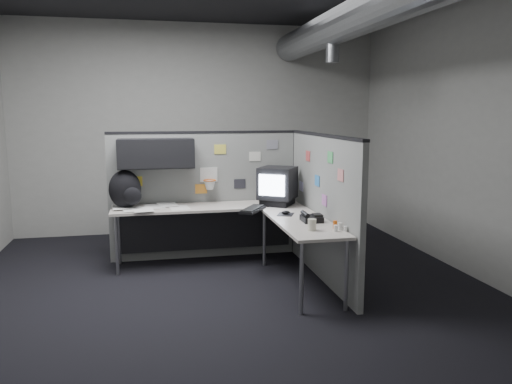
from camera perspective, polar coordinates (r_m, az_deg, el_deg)
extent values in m
cube|color=black|center=(5.40, -3.13, -11.16)|extent=(5.60, 5.60, 0.01)
cube|color=#9E9E99|center=(7.85, -6.43, 7.14)|extent=(5.60, 0.01, 3.20)
cube|color=#9E9E99|center=(2.35, 7.19, 2.51)|extent=(5.60, 0.01, 3.20)
cube|color=#9E9E99|center=(6.16, 23.63, 5.89)|extent=(0.01, 5.60, 3.20)
cylinder|color=slate|center=(5.54, 11.90, 19.16)|extent=(0.40, 5.49, 0.40)
cylinder|color=slate|center=(6.24, 8.75, 15.78)|extent=(0.16, 0.16, 0.30)
cube|color=gray|center=(6.43, -5.73, -0.45)|extent=(2.43, 0.06, 1.60)
cube|color=black|center=(6.35, -5.85, 6.82)|extent=(2.43, 0.07, 0.03)
cube|color=black|center=(6.66, 4.45, -0.10)|extent=(0.07, 0.07, 1.60)
cube|color=black|center=(6.13, -11.35, 4.36)|extent=(0.90, 0.35, 0.35)
cube|color=black|center=(5.95, -11.33, 4.22)|extent=(0.90, 0.02, 0.33)
cube|color=silver|center=(6.36, -5.42, 1.99)|extent=(0.22, 0.02, 0.18)
torus|color=#D85914|center=(6.28, -5.32, 1.34)|extent=(0.16, 0.16, 0.01)
cone|color=white|center=(6.28, -5.31, 0.80)|extent=(0.14, 0.14, 0.11)
cube|color=gold|center=(6.33, -13.53, 1.20)|extent=(0.15, 0.01, 0.12)
cube|color=#E5D84C|center=(6.35, -4.12, 4.90)|extent=(0.15, 0.01, 0.12)
cube|color=#26262D|center=(6.44, -1.87, 0.94)|extent=(0.15, 0.01, 0.12)
cube|color=silver|center=(6.43, -0.13, 4.08)|extent=(0.15, 0.01, 0.12)
cube|color=gray|center=(6.47, 1.87, 5.44)|extent=(0.15, 0.01, 0.12)
cube|color=orange|center=(6.38, -6.29, 0.36)|extent=(0.15, 0.01, 0.12)
cube|color=gray|center=(5.65, 7.55, -1.83)|extent=(0.06, 2.23, 1.60)
cube|color=black|center=(5.55, 7.73, 6.45)|extent=(0.07, 2.23, 0.03)
cube|color=#CC4C4C|center=(5.97, 5.95, 4.12)|extent=(0.01, 0.15, 0.12)
cube|color=#337FCC|center=(5.67, 7.00, 1.29)|extent=(0.01, 0.15, 0.12)
cube|color=#4CB266|center=(5.26, 8.48, 3.94)|extent=(0.01, 0.15, 0.12)
cube|color=silver|center=(6.25, 5.19, 0.67)|extent=(0.01, 0.15, 0.12)
cube|color=#D87F7F|center=(5.00, 9.63, 1.91)|extent=(0.01, 0.15, 0.12)
cube|color=#B266B2|center=(5.46, 7.81, -0.93)|extent=(0.01, 0.15, 0.12)
cube|color=beige|center=(6.13, -5.53, -1.73)|extent=(2.30, 0.56, 0.03)
cube|color=beige|center=(5.30, 5.31, -3.47)|extent=(0.56, 1.55, 0.03)
cube|color=black|center=(6.41, -5.71, -4.13)|extent=(2.18, 0.02, 0.55)
cylinder|color=gray|center=(5.98, -15.63, -5.91)|extent=(0.04, 0.04, 0.70)
cylinder|color=gray|center=(6.40, -15.39, -4.90)|extent=(0.04, 0.04, 0.70)
cylinder|color=gray|center=(6.11, 0.95, -5.24)|extent=(0.04, 0.04, 0.70)
cylinder|color=gray|center=(4.68, 5.23, -9.80)|extent=(0.04, 0.04, 0.70)
cylinder|color=gray|center=(4.83, 10.29, -9.34)|extent=(0.04, 0.04, 0.70)
cube|color=black|center=(6.18, 2.47, -1.10)|extent=(0.50, 0.51, 0.08)
cube|color=black|center=(6.14, 2.48, 1.05)|extent=(0.57, 0.57, 0.39)
cube|color=#D1E0F9|center=(5.94, 1.80, 0.77)|extent=(0.28, 0.19, 0.25)
cube|color=black|center=(5.79, -0.38, -2.04)|extent=(0.39, 0.48, 0.03)
cube|color=black|center=(5.79, -0.38, -1.84)|extent=(0.35, 0.44, 0.01)
cube|color=black|center=(5.60, 3.40, -2.57)|extent=(0.24, 0.25, 0.01)
ellipsoid|color=black|center=(5.59, 3.41, -2.34)|extent=(0.11, 0.09, 0.04)
cube|color=black|center=(5.27, 6.37, -3.05)|extent=(0.21, 0.23, 0.06)
cylinder|color=black|center=(5.25, 5.62, -2.50)|extent=(0.05, 0.20, 0.04)
cube|color=black|center=(5.27, 7.03, -2.61)|extent=(0.09, 0.12, 0.02)
cylinder|color=silver|center=(4.93, 9.57, -3.89)|extent=(0.05, 0.05, 0.07)
cylinder|color=silver|center=(4.87, 9.09, -4.12)|extent=(0.04, 0.04, 0.06)
cylinder|color=silver|center=(4.88, 10.20, -4.17)|extent=(0.04, 0.04, 0.05)
cylinder|color=#D85914|center=(4.97, 9.02, -3.72)|extent=(0.04, 0.04, 0.08)
cylinder|color=beige|center=(4.87, 6.42, -3.74)|extent=(0.09, 0.09, 0.11)
cube|color=white|center=(6.05, -8.76, -1.79)|extent=(0.26, 0.35, 0.00)
cube|color=white|center=(6.16, -11.51, -1.63)|extent=(0.27, 0.35, 0.00)
cube|color=white|center=(6.03, -13.92, -1.93)|extent=(0.27, 0.35, 0.00)
cube|color=white|center=(6.24, -10.10, -1.40)|extent=(0.27, 0.35, 0.00)
cube|color=white|center=(5.95, -12.81, -1.96)|extent=(0.27, 0.35, 0.00)
cube|color=white|center=(6.15, -15.05, -1.67)|extent=(0.26, 0.35, 0.00)
ellipsoid|color=black|center=(6.11, -14.75, 0.30)|extent=(0.43, 0.36, 0.46)
ellipsoid|color=black|center=(5.99, -13.95, -0.45)|extent=(0.23, 0.16, 0.21)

